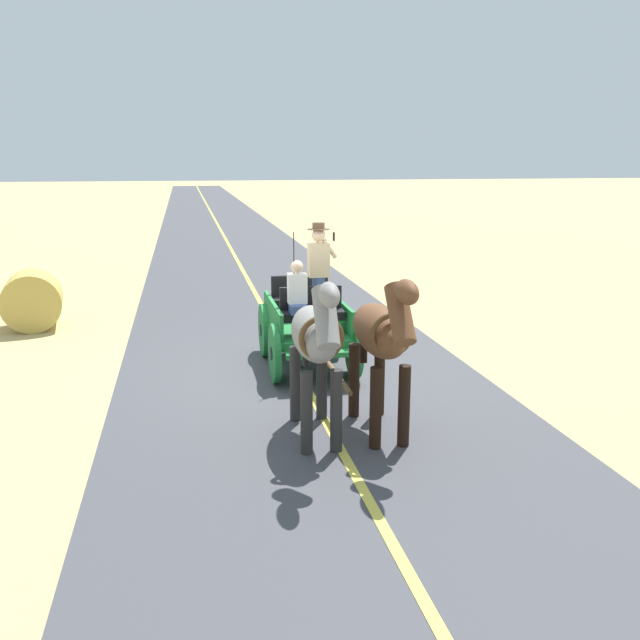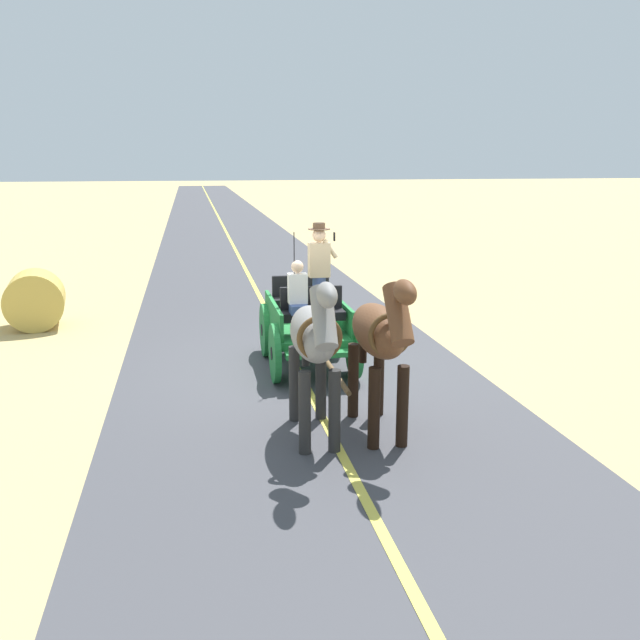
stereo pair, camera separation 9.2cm
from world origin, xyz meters
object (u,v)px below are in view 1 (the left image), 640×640
(hay_bale, at_px, (32,300))
(horse_near_side, at_px, (381,336))
(horse_drawn_carriage, at_px, (307,321))
(horse_off_side, at_px, (316,339))

(hay_bale, bearing_deg, horse_near_side, 129.10)
(horse_drawn_carriage, relative_size, horse_near_side, 2.03)
(horse_drawn_carriage, distance_m, horse_near_side, 3.10)
(horse_drawn_carriage, height_order, horse_off_side, horse_drawn_carriage)
(horse_near_side, height_order, hay_bale, horse_near_side)
(horse_drawn_carriage, height_order, hay_bale, horse_drawn_carriage)
(horse_drawn_carriage, xyz_separation_m, horse_near_side, (-0.41, 3.03, 0.51))
(horse_off_side, bearing_deg, horse_near_side, 179.82)
(horse_drawn_carriage, bearing_deg, hay_bale, -36.65)
(horse_off_side, bearing_deg, horse_drawn_carriage, -98.21)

